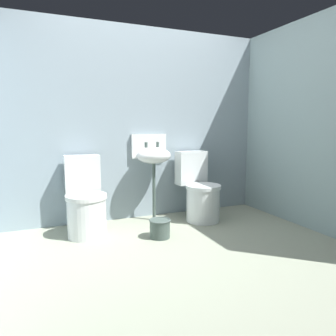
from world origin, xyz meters
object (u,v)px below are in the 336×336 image
at_px(toilet_right, 199,192).
at_px(toilet_left, 85,202).
at_px(sink, 153,155).
at_px(bucket, 160,228).

bearing_deg(toilet_right, toilet_left, -1.02).
xyz_separation_m(toilet_right, sink, (-0.50, 0.19, 0.43)).
height_order(toilet_right, sink, sink).
distance_m(toilet_left, toilet_right, 1.30).
bearing_deg(toilet_right, bucket, 30.95).
bearing_deg(bucket, sink, 75.97).
height_order(toilet_left, bucket, toilet_left).
xyz_separation_m(toilet_right, bucket, (-0.65, -0.41, -0.23)).
distance_m(sink, bucket, 0.90).
distance_m(toilet_left, bucket, 0.80).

